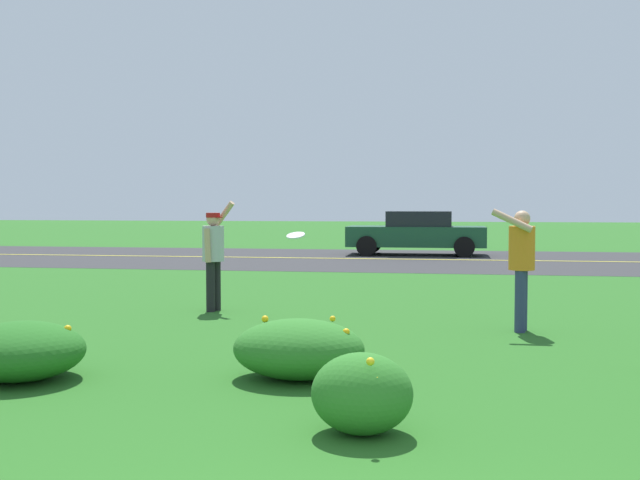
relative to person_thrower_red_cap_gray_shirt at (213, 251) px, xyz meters
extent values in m
plane|color=#26601E|center=(3.23, 1.31, -0.95)|extent=(120.00, 120.00, 0.00)
cube|color=#2D2D30|center=(3.23, 11.56, -0.94)|extent=(120.00, 9.23, 0.01)
cube|color=yellow|center=(3.23, 11.56, -0.94)|extent=(120.00, 0.16, 0.00)
ellipsoid|color=#23661E|center=(-0.41, -4.76, -0.67)|extent=(1.22, 1.18, 0.56)
sphere|color=yellow|center=(-0.02, -4.59, -0.47)|extent=(0.07, 0.07, 0.07)
sphere|color=yellow|center=(-0.43, -4.27, -0.63)|extent=(0.05, 0.05, 0.05)
sphere|color=yellow|center=(-0.26, -4.94, -0.59)|extent=(0.07, 0.07, 0.07)
ellipsoid|color=#2D7526|center=(3.00, -5.90, -0.65)|extent=(0.75, 0.68, 0.60)
sphere|color=yellow|center=(3.08, -6.14, -0.36)|extent=(0.06, 0.06, 0.06)
sphere|color=yellow|center=(3.12, -6.12, -0.49)|extent=(0.06, 0.06, 0.06)
sphere|color=yellow|center=(2.90, -5.92, -0.57)|extent=(0.06, 0.06, 0.06)
sphere|color=yellow|center=(3.06, -5.69, -0.42)|extent=(0.05, 0.05, 0.05)
sphere|color=yellow|center=(3.23, -6.01, -0.47)|extent=(0.05, 0.05, 0.05)
ellipsoid|color=#2D7526|center=(2.20, -4.27, -0.66)|extent=(1.28, 1.02, 0.57)
sphere|color=yellow|center=(2.51, -4.08, -0.39)|extent=(0.06, 0.06, 0.06)
sphere|color=yellow|center=(2.67, -4.33, -0.47)|extent=(0.07, 0.07, 0.07)
sphere|color=yellow|center=(1.84, -4.15, -0.40)|extent=(0.07, 0.07, 0.07)
cylinder|color=#B2B2B7|center=(0.00, 0.00, 0.12)|extent=(0.34, 0.34, 0.56)
sphere|color=tan|center=(0.00, 0.00, 0.50)|extent=(0.21, 0.21, 0.21)
cylinder|color=black|center=(0.02, 0.08, -0.55)|extent=(0.14, 0.14, 0.79)
cylinder|color=black|center=(-0.02, -0.08, -0.55)|extent=(0.14, 0.14, 0.79)
cylinder|color=tan|center=(0.11, 0.18, 0.56)|extent=(0.41, 0.19, 0.46)
cylinder|color=tan|center=(-0.03, -0.20, 0.10)|extent=(0.13, 0.11, 0.53)
cylinder|color=red|center=(0.00, 0.00, 0.56)|extent=(0.22, 0.22, 0.07)
cylinder|color=red|center=(0.09, -0.02, 0.53)|extent=(0.17, 0.17, 0.02)
cylinder|color=orange|center=(4.59, -1.15, 0.16)|extent=(0.34, 0.34, 0.58)
sphere|color=tan|center=(4.59, -1.15, 0.55)|extent=(0.21, 0.21, 0.21)
cylinder|color=navy|center=(4.56, -1.23, -0.54)|extent=(0.14, 0.14, 0.82)
cylinder|color=navy|center=(4.61, -1.07, -0.54)|extent=(0.14, 0.14, 0.82)
cylinder|color=tan|center=(4.44, -1.32, 0.52)|extent=(0.54, 0.22, 0.31)
cylinder|color=tan|center=(4.61, -0.96, 0.14)|extent=(0.13, 0.11, 0.55)
cylinder|color=white|center=(1.42, -0.50, 0.28)|extent=(0.28, 0.27, 0.12)
torus|color=white|center=(1.42, -0.50, 0.27)|extent=(0.28, 0.27, 0.12)
cube|color=#194C2D|center=(2.64, 13.64, -0.33)|extent=(4.50, 1.82, 0.66)
cube|color=black|center=(2.74, 13.64, 0.24)|extent=(2.10, 1.64, 0.52)
cylinder|color=black|center=(1.09, 12.75, -0.62)|extent=(0.66, 0.22, 0.66)
cylinder|color=black|center=(1.09, 14.53, -0.62)|extent=(0.66, 0.22, 0.66)
cylinder|color=black|center=(4.19, 12.75, -0.62)|extent=(0.66, 0.22, 0.66)
cylinder|color=black|center=(4.19, 14.53, -0.62)|extent=(0.66, 0.22, 0.66)
camera|label=1|loc=(3.59, -11.29, 0.74)|focal=42.04mm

